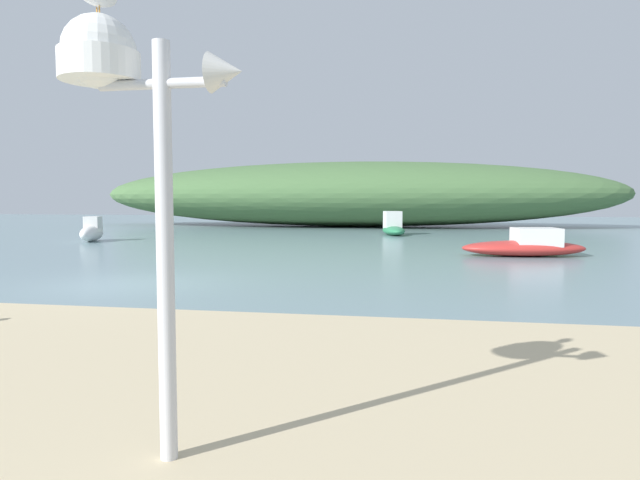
{
  "coord_description": "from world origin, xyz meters",
  "views": [
    {
      "loc": [
        6.85,
        -11.96,
        2.0
      ],
      "look_at": [
        4.31,
        2.16,
        0.97
      ],
      "focal_mm": 30.91,
      "sensor_mm": 36.0,
      "label": 1
    }
  ],
  "objects_px": {
    "mast_structure": "(120,92)",
    "motorboat_east_reach": "(393,227)",
    "motorboat_near_shore": "(92,231)",
    "motorboat_far_left": "(526,246)"
  },
  "relations": [
    {
      "from": "mast_structure",
      "to": "motorboat_east_reach",
      "type": "bearing_deg",
      "value": 88.92
    },
    {
      "from": "mast_structure",
      "to": "motorboat_east_reach",
      "type": "distance_m",
      "value": 28.83
    },
    {
      "from": "motorboat_near_shore",
      "to": "motorboat_far_left",
      "type": "distance_m",
      "value": 20.02
    },
    {
      "from": "mast_structure",
      "to": "motorboat_near_shore",
      "type": "height_order",
      "value": "mast_structure"
    },
    {
      "from": "motorboat_east_reach",
      "to": "motorboat_near_shore",
      "type": "bearing_deg",
      "value": -151.9
    },
    {
      "from": "mast_structure",
      "to": "motorboat_far_left",
      "type": "bearing_deg",
      "value": 71.32
    },
    {
      "from": "motorboat_far_left",
      "to": "mast_structure",
      "type": "bearing_deg",
      "value": -108.68
    },
    {
      "from": "motorboat_east_reach",
      "to": "mast_structure",
      "type": "bearing_deg",
      "value": -91.08
    },
    {
      "from": "motorboat_near_shore",
      "to": "motorboat_far_left",
      "type": "relative_size",
      "value": 0.59
    },
    {
      "from": "motorboat_near_shore",
      "to": "motorboat_far_left",
      "type": "bearing_deg",
      "value": -10.85
    }
  ]
}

